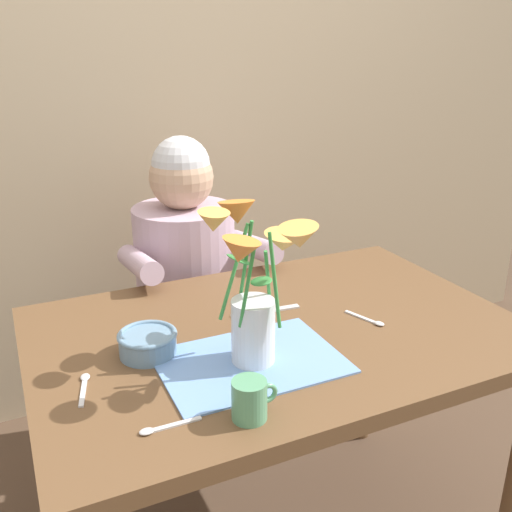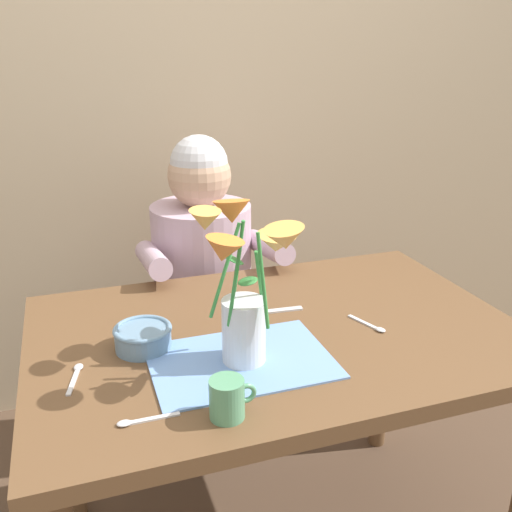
{
  "view_description": "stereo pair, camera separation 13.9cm",
  "coord_description": "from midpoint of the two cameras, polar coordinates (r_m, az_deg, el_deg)",
  "views": [
    {
      "loc": [
        -0.59,
        -1.13,
        1.4
      ],
      "look_at": [
        -0.04,
        0.05,
        0.92
      ],
      "focal_mm": 39.85,
      "sensor_mm": 36.0,
      "label": 1
    },
    {
      "loc": [
        -0.46,
        -1.18,
        1.4
      ],
      "look_at": [
        -0.04,
        0.05,
        0.92
      ],
      "focal_mm": 39.85,
      "sensor_mm": 36.0,
      "label": 2
    }
  ],
  "objects": [
    {
      "name": "dining_table",
      "position": [
        1.48,
        4.77,
        -10.64
      ],
      "size": [
        1.2,
        0.8,
        0.74
      ],
      "color": "brown",
      "rests_on": "ground_plane"
    },
    {
      "name": "striped_placemat",
      "position": [
        1.29,
        1.6,
        -10.57
      ],
      "size": [
        0.4,
        0.28,
        0.0
      ],
      "primitive_type": "cube",
      "color": "#6B93D1",
      "rests_on": "dining_table"
    },
    {
      "name": "wood_panel_backdrop",
      "position": [
        2.27,
        -5.73,
        16.44
      ],
      "size": [
        4.0,
        0.1,
        2.5
      ],
      "primitive_type": "cube",
      "color": "tan",
      "rests_on": "ground_plane"
    },
    {
      "name": "ceramic_mug",
      "position": [
        1.1,
        0.87,
        -14.22
      ],
      "size": [
        0.09,
        0.07,
        0.08
      ],
      "color": "#569970",
      "rests_on": "dining_table"
    },
    {
      "name": "dinner_knife",
      "position": [
        1.51,
        3.84,
        -5.65
      ],
      "size": [
        0.19,
        0.03,
        0.0
      ],
      "primitive_type": "cube",
      "rotation": [
        0.0,
        0.0,
        -0.08
      ],
      "color": "silver",
      "rests_on": "dining_table"
    },
    {
      "name": "spoon_1",
      "position": [
        1.28,
        -14.64,
        -11.46
      ],
      "size": [
        0.04,
        0.12,
        0.01
      ],
      "color": "silver",
      "rests_on": "dining_table"
    },
    {
      "name": "flower_vase",
      "position": [
        1.2,
        2.19,
        -2.74
      ],
      "size": [
        0.24,
        0.28,
        0.35
      ],
      "color": "silver",
      "rests_on": "dining_table"
    },
    {
      "name": "spoon_0",
      "position": [
        1.12,
        -8.15,
        -16.18
      ],
      "size": [
        0.12,
        0.02,
        0.01
      ],
      "color": "silver",
      "rests_on": "dining_table"
    },
    {
      "name": "spoon_2",
      "position": [
        1.47,
        14.28,
        -6.91
      ],
      "size": [
        0.05,
        0.12,
        0.01
      ],
      "color": "silver",
      "rests_on": "dining_table"
    },
    {
      "name": "ceramic_bowl",
      "position": [
        1.34,
        -8.37,
        -8.09
      ],
      "size": [
        0.14,
        0.14,
        0.06
      ],
      "color": "#6689A8",
      "rests_on": "dining_table"
    },
    {
      "name": "seated_person",
      "position": [
        2.02,
        -3.3,
        -4.24
      ],
      "size": [
        0.45,
        0.47,
        1.14
      ],
      "rotation": [
        0.0,
        0.0,
        0.01
      ],
      "color": "#4C4C56",
      "rests_on": "ground_plane"
    }
  ]
}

